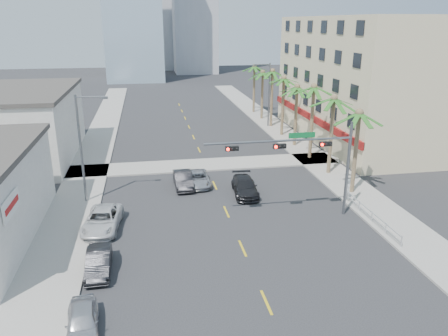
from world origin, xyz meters
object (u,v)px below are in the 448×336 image
object	(u,v)px
car_parked_far	(102,220)
car_lane_left	(183,180)
traffic_signal_mast	(309,155)
car_parked_mid	(99,262)
pedestrian	(347,190)
car_lane_right	(245,187)
car_parked_near	(82,321)
car_lane_center	(198,179)

from	to	relation	value
car_parked_far	car_lane_left	distance (m)	9.92
traffic_signal_mast	car_lane_left	world-z (taller)	traffic_signal_mast
car_parked_mid	car_parked_far	world-z (taller)	car_parked_far
traffic_signal_mast	pedestrian	xyz separation A→B (m)	(4.52, 2.34, -4.00)
car_parked_mid	car_lane_right	xyz separation A→B (m)	(11.40, 10.69, 0.05)
car_parked_near	pedestrian	world-z (taller)	pedestrian
car_parked_near	car_parked_mid	bearing A→B (deg)	81.56
car_parked_near	pedestrian	distance (m)	23.65
car_parked_mid	pedestrian	bearing A→B (deg)	20.12
traffic_signal_mast	car_lane_right	xyz separation A→B (m)	(-3.53, 5.45, -4.35)
car_parked_far	car_lane_left	bearing A→B (deg)	55.32
car_parked_mid	car_parked_far	size ratio (longest dim) A/B	0.77
car_parked_near	car_parked_far	distance (m)	11.34
car_parked_near	car_parked_mid	distance (m)	5.50
car_lane_right	pedestrian	distance (m)	8.63
car_parked_near	car_lane_center	bearing A→B (deg)	61.88
car_parked_mid	car_lane_left	world-z (taller)	car_lane_left
traffic_signal_mast	car_parked_far	xyz separation A→B (m)	(-15.18, 0.61, -4.34)
pedestrian	car_lane_left	bearing A→B (deg)	-55.68
pedestrian	car_lane_right	bearing A→B (deg)	-53.23
car_parked_mid	car_lane_center	xyz separation A→B (m)	(7.64, 13.67, -0.04)
traffic_signal_mast	car_parked_far	distance (m)	15.80
traffic_signal_mast	car_lane_left	distance (m)	12.66
car_parked_near	car_lane_center	world-z (taller)	car_parked_near
car_lane_left	car_lane_right	size ratio (longest dim) A/B	0.89
car_parked_near	car_lane_right	xyz separation A→B (m)	(11.66, 16.18, 0.06)
traffic_signal_mast	car_parked_far	bearing A→B (deg)	177.70
traffic_signal_mast	pedestrian	bearing A→B (deg)	27.43
pedestrian	car_parked_near	bearing A→B (deg)	1.49
car_parked_mid	car_lane_left	size ratio (longest dim) A/B	0.92
car_lane_center	car_lane_right	world-z (taller)	car_lane_right
traffic_signal_mast	car_parked_mid	bearing A→B (deg)	-160.68
traffic_signal_mast	car_parked_mid	world-z (taller)	traffic_signal_mast
car_parked_mid	car_lane_center	distance (m)	15.66
traffic_signal_mast	car_lane_center	distance (m)	12.00
car_lane_center	pedestrian	distance (m)	13.29
traffic_signal_mast	pedestrian	world-z (taller)	traffic_signal_mast
car_parked_near	traffic_signal_mast	bearing A→B (deg)	29.52
car_lane_right	pedestrian	size ratio (longest dim) A/B	2.68
car_parked_near	car_lane_left	bearing A→B (deg)	65.29
car_lane_left	pedestrian	distance (m)	14.42
traffic_signal_mast	car_lane_center	world-z (taller)	traffic_signal_mast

